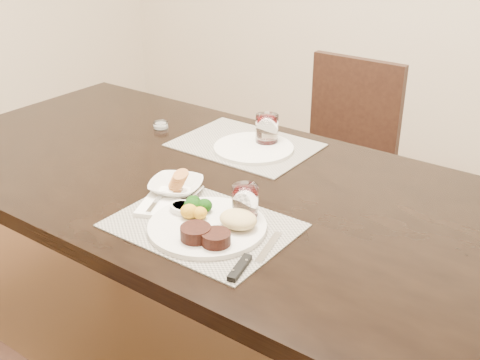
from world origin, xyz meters
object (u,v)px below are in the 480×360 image
Objects in this scene: chair_far at (341,153)px; dinner_plate at (211,225)px; steak_knife at (247,262)px; cracker_bowl at (176,186)px; far_plate at (254,148)px; wine_glass_near at (245,204)px.

dinner_plate is (0.23, -1.19, 0.27)m from chair_far.
cracker_bowl reaches higher than steak_knife.
steak_knife is 0.69m from far_plate.
cracker_bowl is 0.73× the size of far_plate.
chair_far is 1.11m from cracker_bowl.
far_plate is (-0.38, 0.57, 0.00)m from steak_knife.
far_plate is at bearing 110.14° from steak_knife.
dinner_plate is 1.56× the size of cracker_bowl.
dinner_plate is at bearing -66.60° from far_plate.
dinner_plate is 0.11m from wine_glass_near.
steak_knife reaches higher than far_plate.
cracker_bowl is at bearing 178.40° from wine_glass_near.
wine_glass_near is (-0.13, 0.17, 0.04)m from steak_knife.
chair_far is 1.15m from wine_glass_near.
chair_far reaches higher than dinner_plate.
far_plate is at bearing 90.23° from cracker_bowl.
wine_glass_near is (0.26, -1.08, 0.29)m from chair_far.
wine_glass_near reaches higher than dinner_plate.
dinner_plate is at bearing 143.51° from steak_knife.
wine_glass_near is (0.25, -0.01, 0.02)m from cracker_bowl.
steak_knife is 0.92× the size of far_plate.
cracker_bowl is at bearing 141.11° from steak_knife.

